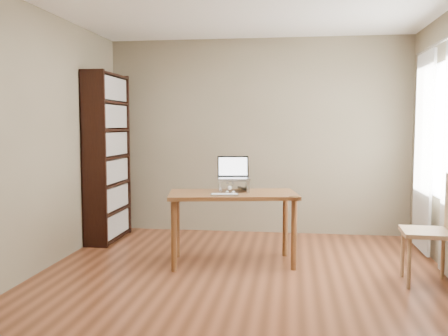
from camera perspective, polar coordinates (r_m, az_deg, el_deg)
room at (r=4.49m, az=2.19°, el=2.97°), size 4.04×4.54×2.64m
bookshelf at (r=6.44m, az=-13.16°, el=1.21°), size 0.30×0.90×2.10m
curtains at (r=5.45m, az=23.24°, el=1.55°), size 0.03×1.90×2.25m
desk at (r=5.23m, az=1.01°, el=-3.98°), size 1.41×0.88×0.75m
laptop_stand at (r=5.28m, az=1.12°, el=-1.83°), size 0.32×0.25×0.13m
laptop at (r=5.33m, az=1.19°, el=-0.59°), size 0.37×0.33×0.24m
keyboard at (r=5.00m, az=0.06°, el=-3.06°), size 0.29×0.16×0.02m
coaster at (r=4.94m, az=8.04°, el=-3.29°), size 0.10×0.10×0.01m
cat at (r=5.31m, az=0.97°, el=-2.03°), size 0.23×0.47×0.14m
chair at (r=4.95m, az=23.15°, el=-6.02°), size 0.47×0.47×1.01m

